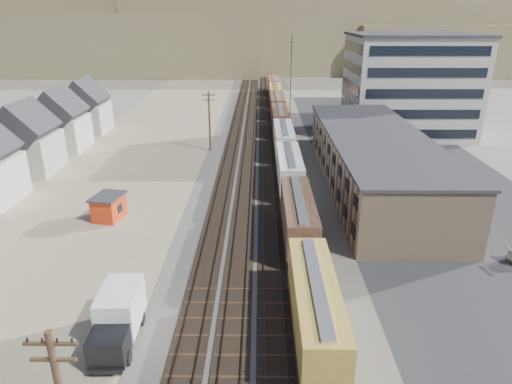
{
  "coord_description": "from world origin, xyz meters",
  "views": [
    {
      "loc": [
        -0.1,
        -32.73,
        21.75
      ],
      "look_at": [
        -0.53,
        15.1,
        3.0
      ],
      "focal_mm": 32.0,
      "sensor_mm": 36.0,
      "label": 1
    }
  ],
  "objects_px": {
    "utility_pole_north": "(210,120)",
    "box_truck": "(118,318)",
    "maintenance_shed": "(109,207)",
    "parked_car_blue": "(378,124)",
    "freight_train": "(282,128)"
  },
  "relations": [
    {
      "from": "box_truck",
      "to": "freight_train",
      "type": "bearing_deg",
      "value": 75.54
    },
    {
      "from": "box_truck",
      "to": "parked_car_blue",
      "type": "relative_size",
      "value": 1.15
    },
    {
      "from": "maintenance_shed",
      "to": "parked_car_blue",
      "type": "relative_size",
      "value": 0.73
    },
    {
      "from": "freight_train",
      "to": "parked_car_blue",
      "type": "relative_size",
      "value": 19.96
    },
    {
      "from": "box_truck",
      "to": "maintenance_shed",
      "type": "height_order",
      "value": "box_truck"
    },
    {
      "from": "freight_train",
      "to": "utility_pole_north",
      "type": "height_order",
      "value": "utility_pole_north"
    },
    {
      "from": "freight_train",
      "to": "box_truck",
      "type": "xyz_separation_m",
      "value": [
        -13.82,
        -53.57,
        -0.95
      ]
    },
    {
      "from": "utility_pole_north",
      "to": "freight_train",
      "type": "bearing_deg",
      "value": 23.15
    },
    {
      "from": "freight_train",
      "to": "parked_car_blue",
      "type": "height_order",
      "value": "freight_train"
    },
    {
      "from": "maintenance_shed",
      "to": "parked_car_blue",
      "type": "bearing_deg",
      "value": 47.19
    },
    {
      "from": "box_truck",
      "to": "parked_car_blue",
      "type": "bearing_deg",
      "value": 62.43
    },
    {
      "from": "parked_car_blue",
      "to": "box_truck",
      "type": "bearing_deg",
      "value": -154.45
    },
    {
      "from": "maintenance_shed",
      "to": "parked_car_blue",
      "type": "distance_m",
      "value": 60.22
    },
    {
      "from": "utility_pole_north",
      "to": "box_truck",
      "type": "xyz_separation_m",
      "value": [
        -1.52,
        -48.32,
        -3.45
      ]
    },
    {
      "from": "parked_car_blue",
      "to": "utility_pole_north",
      "type": "bearing_deg",
      "value": 170.12
    }
  ]
}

